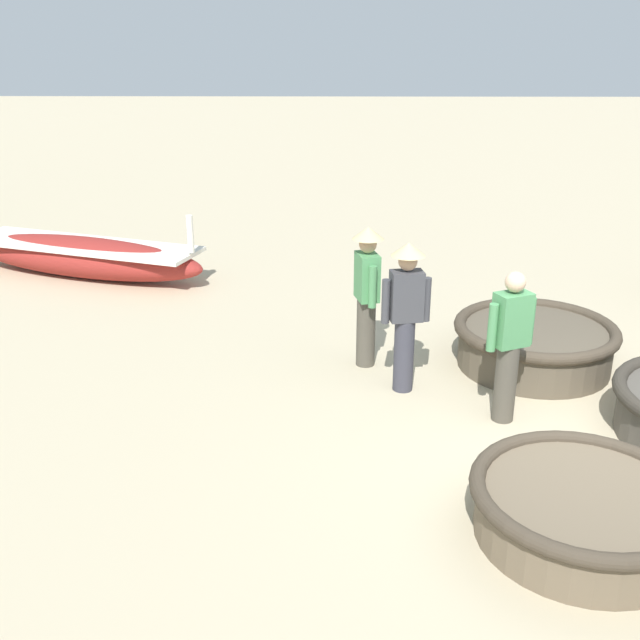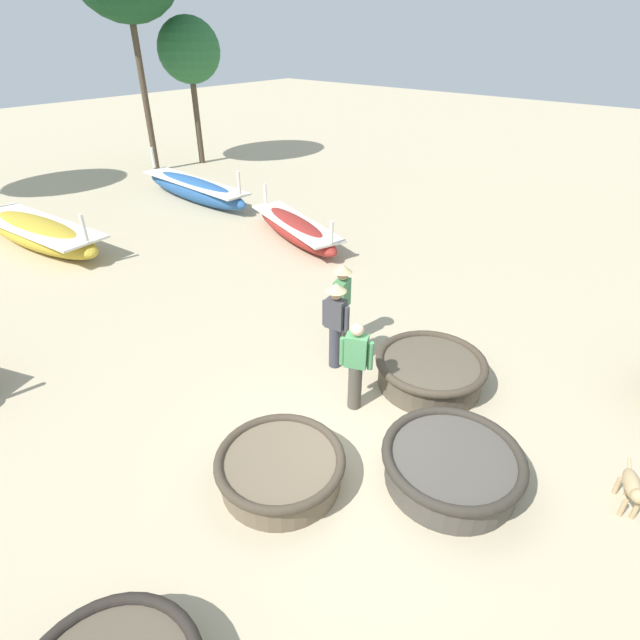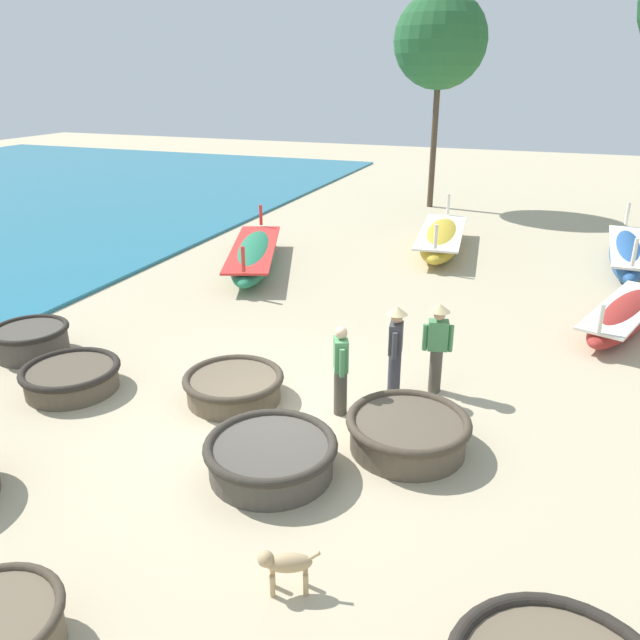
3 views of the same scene
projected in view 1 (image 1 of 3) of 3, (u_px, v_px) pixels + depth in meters
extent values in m
plane|color=#BCAD8C|center=(599.00, 459.00, 6.92)|extent=(80.00, 80.00, 0.00)
cylinder|color=brown|center=(534.00, 348.00, 8.73)|extent=(1.75, 1.75, 0.47)
torus|color=#42382B|center=(536.00, 329.00, 8.65)|extent=(1.89, 1.89, 0.14)
cylinder|color=brown|center=(582.00, 515.00, 5.78)|extent=(1.62, 1.62, 0.41)
torus|color=#42382B|center=(585.00, 492.00, 5.70)|extent=(1.75, 1.75, 0.13)
ellipsoid|color=maroon|center=(84.00, 257.00, 11.93)|extent=(2.22, 4.30, 0.63)
cube|color=silver|center=(83.00, 245.00, 11.86)|extent=(2.15, 3.99, 0.06)
cylinder|color=silver|center=(190.00, 234.00, 11.13)|extent=(0.10, 0.10, 0.57)
cylinder|color=#383842|center=(404.00, 355.00, 8.11)|extent=(0.22, 0.22, 0.82)
cube|color=#3D3D42|center=(406.00, 296.00, 7.86)|extent=(0.27, 0.37, 0.54)
sphere|color=tan|center=(408.00, 261.00, 7.72)|extent=(0.20, 0.20, 0.20)
cylinder|color=#3D3D42|center=(426.00, 299.00, 7.91)|extent=(0.09, 0.09, 0.48)
cylinder|color=#3D3D42|center=(386.00, 301.00, 7.85)|extent=(0.09, 0.09, 0.48)
cone|color=#D1BC84|center=(408.00, 249.00, 7.67)|extent=(0.36, 0.36, 0.14)
cylinder|color=#4C473D|center=(366.00, 332.00, 8.72)|extent=(0.22, 0.22, 0.82)
cube|color=#4C8E56|center=(367.00, 277.00, 8.47)|extent=(0.38, 0.29, 0.54)
sphere|color=tan|center=(368.00, 244.00, 8.33)|extent=(0.20, 0.20, 0.20)
cylinder|color=#4C8E56|center=(362.00, 275.00, 8.69)|extent=(0.09, 0.09, 0.48)
cylinder|color=#4C8E56|center=(373.00, 287.00, 8.29)|extent=(0.09, 0.09, 0.48)
cone|color=#D1BC84|center=(368.00, 233.00, 8.29)|extent=(0.36, 0.36, 0.14)
cylinder|color=#4C473D|center=(505.00, 383.00, 7.47)|extent=(0.22, 0.22, 0.82)
cube|color=#4C8E56|center=(512.00, 319.00, 7.22)|extent=(0.34, 0.40, 0.54)
sphere|color=#DBB28E|center=(515.00, 282.00, 7.09)|extent=(0.20, 0.20, 0.20)
cylinder|color=#4C8E56|center=(492.00, 328.00, 7.16)|extent=(0.09, 0.09, 0.48)
cylinder|color=#4C8E56|center=(530.00, 321.00, 7.32)|extent=(0.09, 0.09, 0.48)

